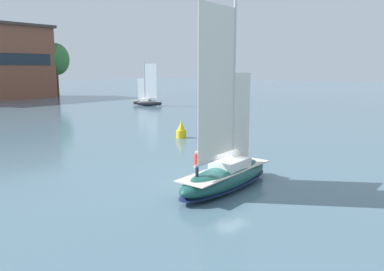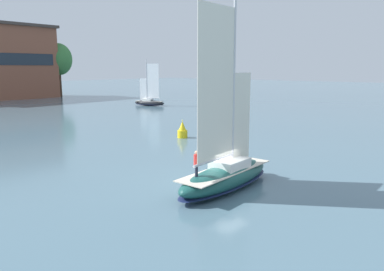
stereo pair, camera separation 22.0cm
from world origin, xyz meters
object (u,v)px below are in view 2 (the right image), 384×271
tree_shore_left (59,59)px  sailboat_moored_far_slip (149,102)px  sailboat_main (226,173)px  channel_buoy (182,131)px

tree_shore_left → sailboat_moored_far_slip: bearing=-92.3°
sailboat_main → channel_buoy: sailboat_main is taller
sailboat_moored_far_slip → sailboat_main: bearing=-127.4°
sailboat_main → channel_buoy: size_ratio=6.15×
sailboat_main → sailboat_moored_far_slip: bearing=52.6°
tree_shore_left → sailboat_moored_far_slip: 39.44m
channel_buoy → sailboat_main: bearing=-128.6°
tree_shore_left → channel_buoy: 73.27m
sailboat_main → sailboat_moored_far_slip: (34.30, 44.89, -0.22)m
tree_shore_left → sailboat_main: 91.02m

